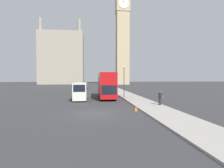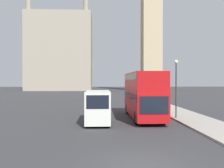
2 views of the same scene
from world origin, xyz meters
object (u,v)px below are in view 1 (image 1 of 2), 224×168
white_van (80,91)px  street_lamp (124,77)px  parked_sedan (85,87)px  clock_tower (122,28)px  red_double_decker_bus (106,84)px  pedestrian (160,98)px

white_van → street_lamp: 7.95m
parked_sedan → street_lamp: bearing=-74.1°
clock_tower → street_lamp: clock_tower is taller
red_double_decker_bus → pedestrian: size_ratio=5.85×
clock_tower → white_van: (-18.51, -67.99, -29.51)m
red_double_decker_bus → parked_sedan: size_ratio=2.15×
clock_tower → white_van: clock_tower is taller
red_double_decker_bus → parked_sedan: red_double_decker_bus is taller
street_lamp → clock_tower: bearing=80.4°
white_van → clock_tower: bearing=74.8°
white_van → pedestrian: bearing=-33.6°
clock_tower → red_double_decker_bus: (-14.19, -65.14, -28.53)m
red_double_decker_bus → parked_sedan: 27.30m
pedestrian → parked_sedan: 38.05m
clock_tower → pedestrian: size_ratio=35.23×
red_double_decker_bus → parked_sedan: bearing=100.3°
clock_tower → red_double_decker_bus: 72.51m
pedestrian → red_double_decker_bus: bearing=121.6°
white_van → parked_sedan: bearing=91.0°
street_lamp → parked_sedan: bearing=105.9°
red_double_decker_bus → white_van: 5.27m
pedestrian → street_lamp: bearing=108.3°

